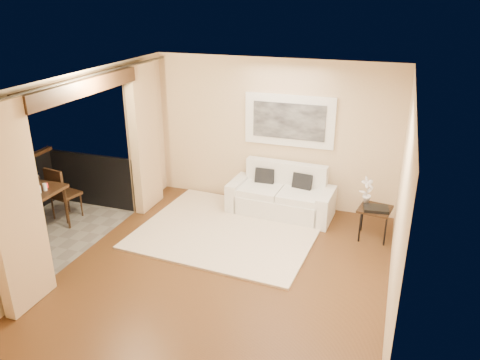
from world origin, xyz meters
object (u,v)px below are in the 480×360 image
at_px(ice_bucket, 34,180).
at_px(sofa, 282,196).
at_px(orchid, 367,190).
at_px(side_table, 375,211).
at_px(balcony_chair_far, 60,190).
at_px(bistro_table, 39,193).

bearing_deg(ice_bucket, sofa, 28.24).
bearing_deg(orchid, sofa, 169.64).
xyz_separation_m(sofa, side_table, (1.64, -0.44, 0.16)).
bearing_deg(ice_bucket, orchid, 18.24).
height_order(balcony_chair_far, ice_bucket, ice_bucket).
distance_m(orchid, bistro_table, 5.32).
xyz_separation_m(side_table, balcony_chair_far, (-5.20, -1.10, 0.09)).
relative_size(orchid, bistro_table, 0.55).
bearing_deg(ice_bucket, bistro_table, -34.30).
bearing_deg(orchid, side_table, -45.87).
xyz_separation_m(balcony_chair_far, ice_bucket, (-0.10, -0.43, 0.34)).
distance_m(orchid, ice_bucket, 5.41).
bearing_deg(ice_bucket, side_table, 16.06).
bearing_deg(orchid, ice_bucket, -161.76).
distance_m(side_table, bistro_table, 5.42).
bearing_deg(balcony_chair_far, orchid, -155.14).
bearing_deg(sofa, bistro_table, -146.81).
relative_size(bistro_table, ice_bucket, 4.01).
bearing_deg(bistro_table, ice_bucket, 145.70).
relative_size(side_table, orchid, 1.27).
xyz_separation_m(bistro_table, ice_bucket, (-0.13, 0.09, 0.18)).
distance_m(bistro_table, ice_bucket, 0.24).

